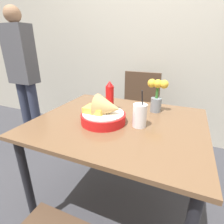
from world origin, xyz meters
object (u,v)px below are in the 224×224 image
Objects in this scene: food_basket at (105,113)px; flower_vase at (157,94)px; person_standing at (23,71)px; drink_cup at (140,116)px; chair_far_window at (139,106)px; ketchup_bottle at (110,97)px.

flower_vase reaches higher than food_basket.
flower_vase is (0.26, 0.32, 0.07)m from food_basket.
flower_vase is at bearing -9.33° from person_standing.
flower_vase is at bearing 80.73° from drink_cup.
chair_far_window is 0.78m from ketchup_bottle.
chair_far_window is 3.22× the size of food_basket.
ketchup_bottle is at bearing 148.21° from drink_cup.
flower_vase reaches higher than drink_cup.
flower_vase is 0.15× the size of person_standing.
chair_far_window is 3.89× the size of drink_cup.
drink_cup reaches higher than ketchup_bottle.
food_basket is at bearing -169.97° from drink_cup.
ketchup_bottle is 0.14× the size of person_standing.
person_standing is (-1.58, 0.26, 0.03)m from flower_vase.
chair_far_window is at bearing 90.97° from food_basket.
food_basket is 0.18× the size of person_standing.
food_basket is 1.19× the size of flower_vase.
ketchup_bottle reaches higher than food_basket.
chair_far_window is 0.74m from flower_vase.
person_standing reaches higher than chair_far_window.
ketchup_bottle is at bearing -16.59° from person_standing.
flower_vase is (0.31, 0.12, 0.02)m from ketchup_bottle.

